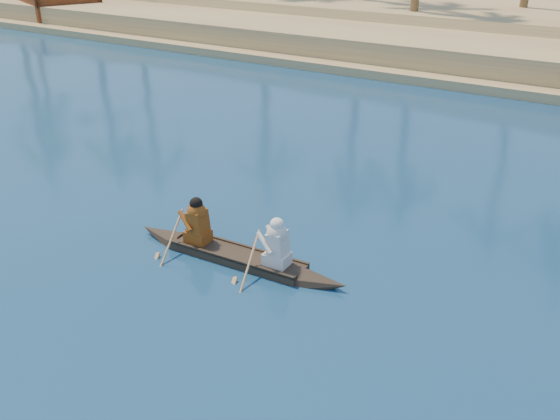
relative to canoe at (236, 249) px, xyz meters
The scene contains 2 objects.
canoe is the anchor object (origin of this frame).
barge_left 37.05m from the canoe, 146.99° to the left, with size 12.70×8.33×2.01m.
Camera 1 is at (-1.52, -1.74, 6.14)m, focal length 40.00 mm.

